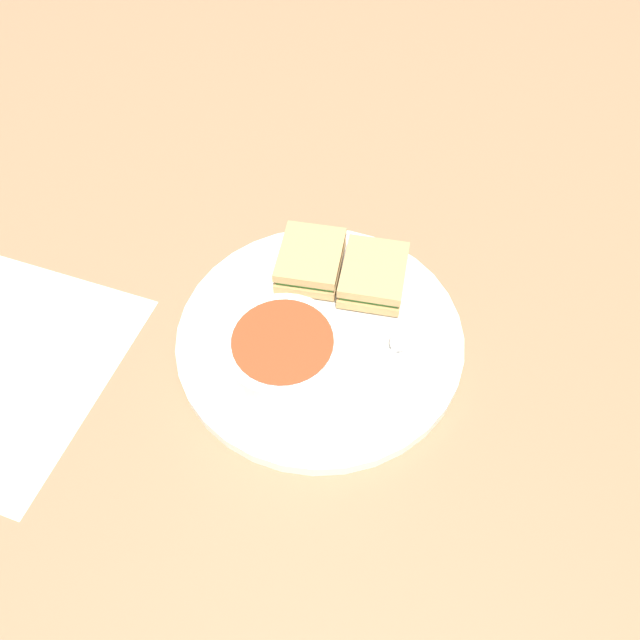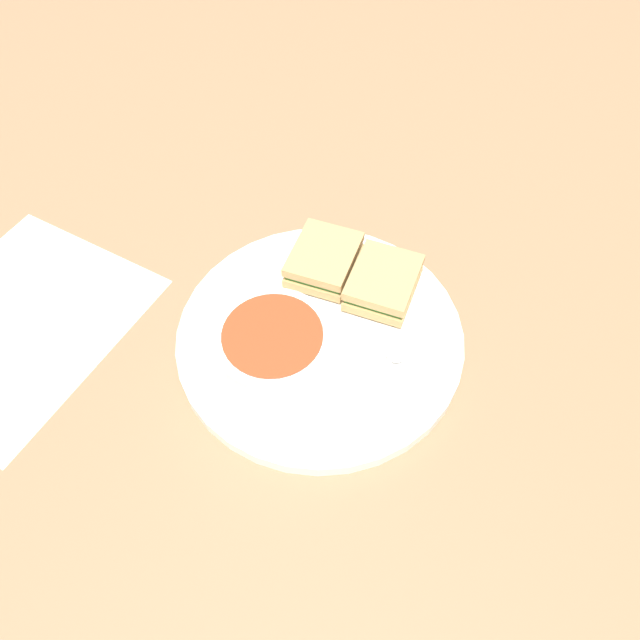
{
  "view_description": "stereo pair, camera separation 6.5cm",
  "coord_description": "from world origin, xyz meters",
  "px_view_note": "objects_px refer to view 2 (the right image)",
  "views": [
    {
      "loc": [
        -0.23,
        0.31,
        0.57
      ],
      "look_at": [
        0.0,
        0.0,
        0.04
      ],
      "focal_mm": 35.0,
      "sensor_mm": 36.0,
      "label": 1
    },
    {
      "loc": [
        -0.27,
        0.27,
        0.57
      ],
      "look_at": [
        0.0,
        0.0,
        0.04
      ],
      "focal_mm": 35.0,
      "sensor_mm": 36.0,
      "label": 2
    }
  ],
  "objects_px": {
    "sandwich_half_far": "(324,260)",
    "sandwich_half_near": "(383,282)",
    "soup_bowl": "(275,355)",
    "spoon": "(394,356)"
  },
  "relations": [
    {
      "from": "sandwich_half_far",
      "to": "sandwich_half_near",
      "type": "bearing_deg",
      "value": -161.03
    },
    {
      "from": "soup_bowl",
      "to": "sandwich_half_far",
      "type": "distance_m",
      "value": 0.15
    },
    {
      "from": "sandwich_half_near",
      "to": "sandwich_half_far",
      "type": "bearing_deg",
      "value": 18.97
    },
    {
      "from": "sandwich_half_far",
      "to": "soup_bowl",
      "type": "bearing_deg",
      "value": 116.92
    },
    {
      "from": "soup_bowl",
      "to": "spoon",
      "type": "relative_size",
      "value": 0.94
    },
    {
      "from": "sandwich_half_near",
      "to": "sandwich_half_far",
      "type": "xyz_separation_m",
      "value": [
        0.07,
        0.02,
        0.0
      ]
    },
    {
      "from": "spoon",
      "to": "sandwich_half_far",
      "type": "bearing_deg",
      "value": 79.46
    },
    {
      "from": "soup_bowl",
      "to": "sandwich_half_far",
      "type": "xyz_separation_m",
      "value": [
        0.07,
        -0.13,
        -0.02
      ]
    },
    {
      "from": "spoon",
      "to": "sandwich_half_near",
      "type": "height_order",
      "value": "sandwich_half_near"
    },
    {
      "from": "spoon",
      "to": "soup_bowl",
      "type": "bearing_deg",
      "value": 147.92
    }
  ]
}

